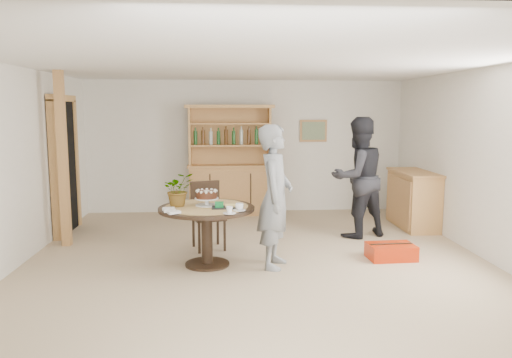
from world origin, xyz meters
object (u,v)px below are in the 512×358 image
object	(u,v)px
dining_table	(207,218)
dining_chair	(207,211)
hutch	(230,178)
red_suitcase	(391,252)
adult_person	(358,177)
sideboard	(413,199)
teen_boy	(275,197)

from	to	relation	value
dining_table	dining_chair	size ratio (longest dim) A/B	1.27
hutch	red_suitcase	size ratio (longest dim) A/B	3.29
hutch	dining_chair	distance (m)	2.32
adult_person	red_suitcase	bearing A→B (deg)	75.69
sideboard	dining_table	world-z (taller)	sideboard
adult_person	red_suitcase	world-z (taller)	adult_person
hutch	sideboard	xyz separation A→B (m)	(3.04, -1.24, -0.22)
dining_chair	dining_table	bearing A→B (deg)	-104.47
dining_table	adult_person	bearing A→B (deg)	29.97
teen_boy	dining_chair	bearing A→B (deg)	58.59
dining_chair	teen_boy	distance (m)	1.32
sideboard	red_suitcase	xyz separation A→B (m)	(-0.97, -1.77, -0.37)
hutch	red_suitcase	world-z (taller)	hutch
dining_table	adult_person	xyz separation A→B (m)	(2.27, 1.31, 0.32)
teen_boy	adult_person	bearing A→B (deg)	-29.90
hutch	teen_boy	distance (m)	3.26
sideboard	red_suitcase	size ratio (longest dim) A/B	2.03
sideboard	dining_chair	xyz separation A→B (m)	(-3.40, -1.04, 0.06)
dining_chair	sideboard	bearing A→B (deg)	1.09
adult_person	red_suitcase	distance (m)	1.47
dining_chair	hutch	bearing A→B (deg)	65.09
sideboard	dining_table	distance (m)	3.86
adult_person	red_suitcase	xyz separation A→B (m)	(0.14, -1.20, -0.82)
adult_person	dining_table	bearing A→B (deg)	9.01
dining_chair	red_suitcase	xyz separation A→B (m)	(2.43, -0.72, -0.43)
dining_chair	red_suitcase	size ratio (longest dim) A/B	1.52
sideboard	dining_chair	world-z (taller)	dining_chair
hutch	teen_boy	xyz separation A→B (m)	(0.51, -3.21, 0.20)
sideboard	adult_person	size ratio (longest dim) A/B	0.68
sideboard	red_suitcase	world-z (taller)	sideboard
red_suitcase	sideboard	bearing A→B (deg)	58.30
hutch	dining_table	distance (m)	3.13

